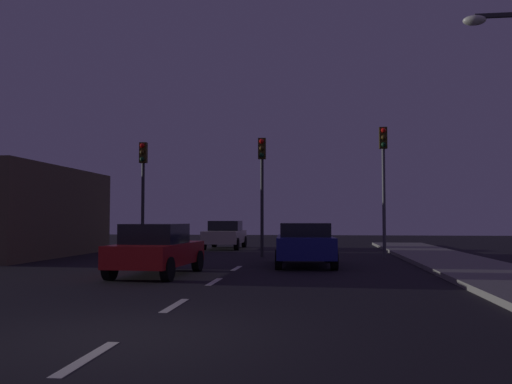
{
  "coord_description": "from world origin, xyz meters",
  "views": [
    {
      "loc": [
        2.67,
        -7.22,
        1.61
      ],
      "look_at": [
        0.01,
        15.63,
        2.78
      ],
      "focal_mm": 37.56,
      "sensor_mm": 36.0,
      "label": 1
    }
  ],
  "objects_px": {
    "car_stopped_ahead": "(305,244)",
    "car_adjacent_lane": "(157,249)",
    "traffic_signal_left": "(143,176)",
    "traffic_signal_right": "(384,167)",
    "car_oncoming_far": "(225,234)",
    "traffic_signal_center": "(262,174)"
  },
  "relations": [
    {
      "from": "traffic_signal_left",
      "to": "car_adjacent_lane",
      "type": "distance_m",
      "value": 8.77
    },
    {
      "from": "car_adjacent_lane",
      "to": "traffic_signal_left",
      "type": "bearing_deg",
      "value": 111.43
    },
    {
      "from": "traffic_signal_center",
      "to": "car_stopped_ahead",
      "type": "bearing_deg",
      "value": -64.91
    },
    {
      "from": "traffic_signal_left",
      "to": "traffic_signal_right",
      "type": "xyz_separation_m",
      "value": [
        10.34,
        0.0,
        0.3
      ]
    },
    {
      "from": "car_stopped_ahead",
      "to": "car_oncoming_far",
      "type": "relative_size",
      "value": 1.06
    },
    {
      "from": "traffic_signal_left",
      "to": "car_stopped_ahead",
      "type": "xyz_separation_m",
      "value": [
        7.16,
        -4.08,
        -2.72
      ]
    },
    {
      "from": "traffic_signal_center",
      "to": "car_oncoming_far",
      "type": "relative_size",
      "value": 1.25
    },
    {
      "from": "traffic_signal_center",
      "to": "car_oncoming_far",
      "type": "height_order",
      "value": "traffic_signal_center"
    },
    {
      "from": "traffic_signal_center",
      "to": "car_adjacent_lane",
      "type": "distance_m",
      "value": 8.54
    },
    {
      "from": "traffic_signal_left",
      "to": "traffic_signal_right",
      "type": "distance_m",
      "value": 10.35
    },
    {
      "from": "traffic_signal_right",
      "to": "car_stopped_ahead",
      "type": "height_order",
      "value": "traffic_signal_right"
    },
    {
      "from": "car_stopped_ahead",
      "to": "traffic_signal_right",
      "type": "bearing_deg",
      "value": 52.01
    },
    {
      "from": "traffic_signal_left",
      "to": "traffic_signal_center",
      "type": "height_order",
      "value": "traffic_signal_center"
    },
    {
      "from": "traffic_signal_left",
      "to": "traffic_signal_center",
      "type": "distance_m",
      "value": 5.25
    },
    {
      "from": "car_stopped_ahead",
      "to": "car_oncoming_far",
      "type": "xyz_separation_m",
      "value": [
        -4.59,
        10.3,
        0.0
      ]
    },
    {
      "from": "car_adjacent_lane",
      "to": "traffic_signal_right",
      "type": "bearing_deg",
      "value": 46.75
    },
    {
      "from": "traffic_signal_center",
      "to": "traffic_signal_right",
      "type": "bearing_deg",
      "value": 0.01
    },
    {
      "from": "car_stopped_ahead",
      "to": "car_adjacent_lane",
      "type": "height_order",
      "value": "same"
    },
    {
      "from": "traffic_signal_center",
      "to": "car_adjacent_lane",
      "type": "xyz_separation_m",
      "value": [
        -2.21,
        -7.76,
        -2.8
      ]
    },
    {
      "from": "traffic_signal_left",
      "to": "traffic_signal_center",
      "type": "bearing_deg",
      "value": 0.0
    },
    {
      "from": "traffic_signal_right",
      "to": "traffic_signal_center",
      "type": "bearing_deg",
      "value": -179.99
    },
    {
      "from": "traffic_signal_left",
      "to": "car_adjacent_lane",
      "type": "relative_size",
      "value": 1.25
    }
  ]
}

